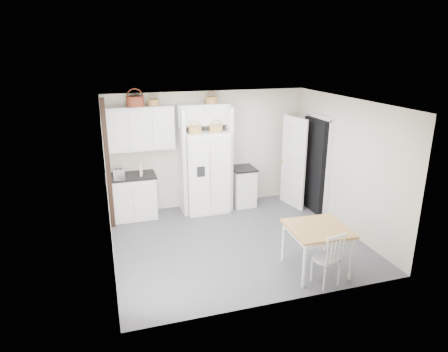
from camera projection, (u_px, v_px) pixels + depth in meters
name	position (u px, v px, depth m)	size (l,w,h in m)	color
floor	(236.00, 241.00, 7.56)	(4.50, 4.50, 0.00)	#42404D
ceiling	(238.00, 102.00, 6.76)	(4.50, 4.50, 0.00)	white
wall_back	(208.00, 149.00, 8.98)	(4.50, 4.50, 0.00)	beige
wall_left	(107.00, 188.00, 6.53)	(4.00, 4.00, 0.00)	beige
wall_right	(346.00, 165.00, 7.79)	(4.00, 4.00, 0.00)	beige
refrigerator	(206.00, 172.00, 8.74)	(0.92, 0.74, 1.78)	white
base_cab_left	(132.00, 197.00, 8.47)	(0.98, 0.62, 0.91)	silver
base_cab_right	(243.00, 187.00, 9.18)	(0.49, 0.58, 0.86)	silver
dining_table	(316.00, 249.00, 6.45)	(0.92, 0.92, 0.77)	olive
windsor_chair	(326.00, 258.00, 6.08)	(0.42, 0.38, 0.85)	silver
counter_left	(130.00, 176.00, 8.32)	(1.03, 0.66, 0.04)	black
counter_right	(243.00, 168.00, 9.04)	(0.53, 0.62, 0.04)	black
toaster	(119.00, 173.00, 8.20)	(0.23, 0.13, 0.16)	silver
cookbook_red	(141.00, 170.00, 8.27)	(0.04, 0.16, 0.24)	red
cookbook_cream	(141.00, 169.00, 8.26)	(0.04, 0.18, 0.27)	beige
basket_upper_b	(135.00, 101.00, 8.03)	(0.35, 0.35, 0.21)	#602D1A
basket_upper_c	(153.00, 103.00, 8.15)	(0.23, 0.23, 0.13)	brown
basket_bridge_b	(211.00, 100.00, 8.49)	(0.25, 0.25, 0.14)	brown
basket_fridge_a	(195.00, 130.00, 8.28)	(0.26, 0.26, 0.14)	brown
basket_fridge_b	(216.00, 129.00, 8.41)	(0.27, 0.27, 0.15)	brown
upper_cabinet	(140.00, 128.00, 8.22)	(1.40, 0.34, 0.90)	silver
bridge_cabinet	(203.00, 114.00, 8.53)	(1.12, 0.34, 0.45)	silver
fridge_panel_left	(182.00, 162.00, 8.57)	(0.08, 0.60, 2.30)	silver
fridge_panel_right	(227.00, 158.00, 8.85)	(0.08, 0.60, 2.30)	silver
trim_post	(108.00, 165.00, 7.77)	(0.09, 0.09, 2.60)	black
doorway_void	(315.00, 165.00, 8.76)	(0.18, 0.85, 2.05)	black
door_slab	(293.00, 162.00, 8.97)	(0.80, 0.04, 2.05)	white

